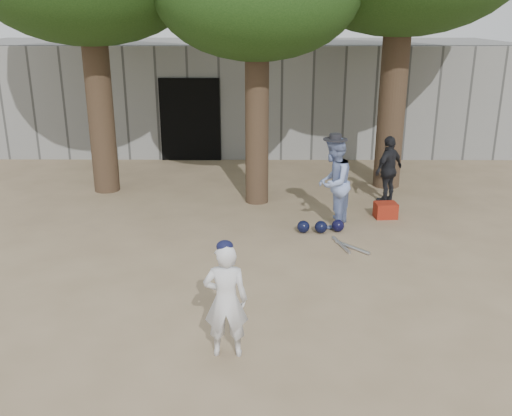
{
  "coord_description": "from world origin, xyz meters",
  "views": [
    {
      "loc": [
        0.65,
        -7.35,
        3.82
      ],
      "look_at": [
        0.6,
        1.0,
        0.95
      ],
      "focal_mm": 40.0,
      "sensor_mm": 36.0,
      "label": 1
    }
  ],
  "objects_px": {
    "spectator_dark": "(389,170)",
    "red_bag": "(386,210)",
    "boy_player": "(226,301)",
    "spectator_blue": "(333,183)"
  },
  "relations": [
    {
      "from": "boy_player",
      "to": "red_bag",
      "type": "distance_m",
      "value": 5.57
    },
    {
      "from": "spectator_dark",
      "to": "red_bag",
      "type": "relative_size",
      "value": 3.39
    },
    {
      "from": "spectator_dark",
      "to": "red_bag",
      "type": "distance_m",
      "value": 1.14
    },
    {
      "from": "spectator_dark",
      "to": "red_bag",
      "type": "xyz_separation_m",
      "value": [
        -0.22,
        -0.97,
        -0.56
      ]
    },
    {
      "from": "boy_player",
      "to": "spectator_blue",
      "type": "distance_m",
      "value": 4.62
    },
    {
      "from": "spectator_dark",
      "to": "spectator_blue",
      "type": "bearing_deg",
      "value": 4.32
    },
    {
      "from": "spectator_blue",
      "to": "spectator_dark",
      "type": "relative_size",
      "value": 1.19
    },
    {
      "from": "spectator_blue",
      "to": "spectator_dark",
      "type": "distance_m",
      "value": 1.97
    },
    {
      "from": "boy_player",
      "to": "spectator_dark",
      "type": "relative_size",
      "value": 0.99
    },
    {
      "from": "spectator_dark",
      "to": "red_bag",
      "type": "height_order",
      "value": "spectator_dark"
    }
  ]
}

